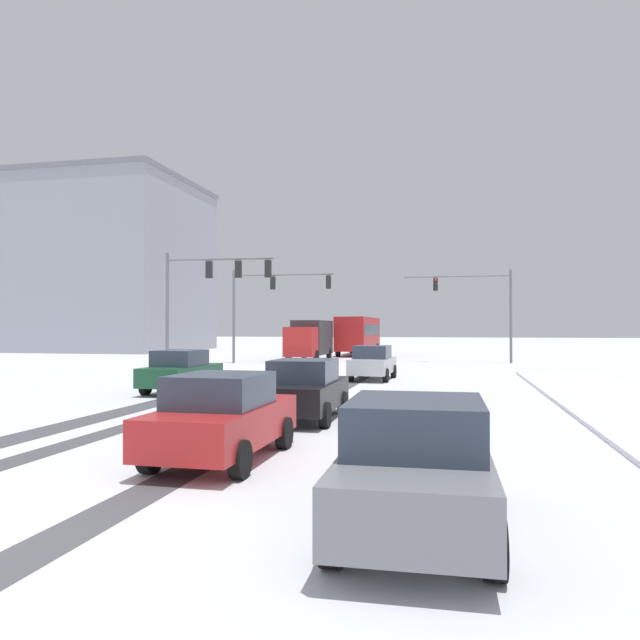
{
  "coord_description": "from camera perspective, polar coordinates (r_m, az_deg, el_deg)",
  "views": [
    {
      "loc": [
        5.7,
        -5.44,
        2.48
      ],
      "look_at": [
        0.0,
        19.96,
        2.8
      ],
      "focal_mm": 34.03,
      "sensor_mm": 36.0,
      "label": 1
    }
  ],
  "objects": [
    {
      "name": "traffic_signal_near_left",
      "position": [
        32.8,
        -10.36,
        3.34
      ],
      "size": [
        5.96,
        0.66,
        6.5
      ],
      "color": "slate",
      "rests_on": "ground"
    },
    {
      "name": "traffic_signal_far_left",
      "position": [
        42.01,
        -4.87,
        2.31
      ],
      "size": [
        7.2,
        0.42,
        6.5
      ],
      "color": "slate",
      "rests_on": "ground"
    },
    {
      "name": "car_silver_lead",
      "position": [
        28.86,
        4.98,
        -4.01
      ],
      "size": [
        1.95,
        4.16,
        1.62
      ],
      "color": "#B7BABF",
      "rests_on": "ground"
    },
    {
      "name": "car_dark_green_second",
      "position": [
        23.76,
        -12.92,
        -4.7
      ],
      "size": [
        1.86,
        4.11,
        1.62
      ],
      "color": "#194C2D",
      "rests_on": "ground"
    },
    {
      "name": "bus_oncoming",
      "position": [
        55.03,
        3.67,
        -1.22
      ],
      "size": [
        2.69,
        11.0,
        3.38
      ],
      "color": "#B21E1E",
      "rests_on": "ground"
    },
    {
      "name": "office_building_far_left_block",
      "position": [
        71.6,
        -21.14,
        4.68
      ],
      "size": [
        23.85,
        17.6,
        18.28
      ],
      "color": "#9399A3",
      "rests_on": "ground"
    },
    {
      "name": "wheel_track_left_lane",
      "position": [
        22.04,
        -13.29,
        -7.13
      ],
      "size": [
        0.99,
        31.37,
        0.01
      ],
      "primitive_type": "cube",
      "color": "#4C4C51",
      "rests_on": "ground"
    },
    {
      "name": "box_truck_delivery",
      "position": [
        45.88,
        -0.97,
        -1.76
      ],
      "size": [
        2.35,
        7.42,
        3.02
      ],
      "color": "red",
      "rests_on": "ground"
    },
    {
      "name": "car_black_third",
      "position": [
        16.39,
        -1.45,
        -6.52
      ],
      "size": [
        1.87,
        4.12,
        1.62
      ],
      "color": "black",
      "rests_on": "ground"
    },
    {
      "name": "car_grey_fifth",
      "position": [
        7.6,
        9.07,
        -13.3
      ],
      "size": [
        1.89,
        4.13,
        1.62
      ],
      "color": "slate",
      "rests_on": "ground"
    },
    {
      "name": "traffic_signal_far_right",
      "position": [
        44.0,
        14.76,
        1.96
      ],
      "size": [
        7.44,
        0.44,
        6.5
      ],
      "color": "slate",
      "rests_on": "ground"
    },
    {
      "name": "wheel_track_center",
      "position": [
        20.37,
        -0.33,
        -7.68
      ],
      "size": [
        0.74,
        31.37,
        0.01
      ],
      "primitive_type": "cube",
      "color": "#4C4C51",
      "rests_on": "ground"
    },
    {
      "name": "car_red_fourth",
      "position": [
        11.56,
        -9.14,
        -8.95
      ],
      "size": [
        1.86,
        4.11,
        1.62
      ],
      "color": "red",
      "rests_on": "ground"
    },
    {
      "name": "wheel_track_right_lane",
      "position": [
        21.4,
        -9.43,
        -7.34
      ],
      "size": [
        0.7,
        31.37,
        0.01
      ],
      "primitive_type": "cube",
      "color": "#4C4C51",
      "rests_on": "ground"
    }
  ]
}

